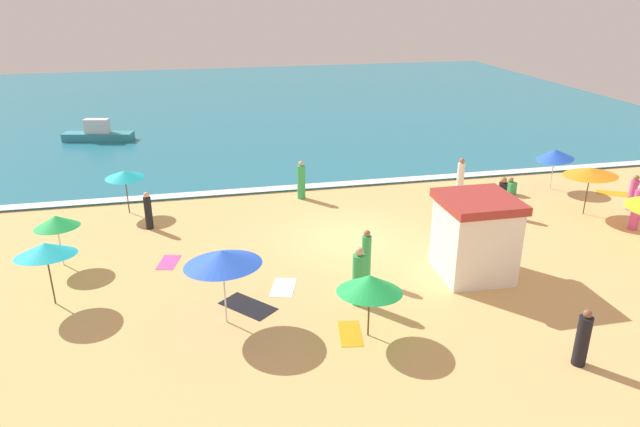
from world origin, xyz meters
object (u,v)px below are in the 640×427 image
(beachgoer_5, at_px, (366,256))
(beachgoer_6, at_px, (502,197))
(beachgoer_3, at_px, (510,187))
(small_boat_0, at_px, (98,134))
(beach_umbrella_0, at_px, (125,174))
(beachgoer_8, at_px, (359,278))
(beach_umbrella_6, at_px, (555,154))
(beachgoer_2, at_px, (633,193))
(beach_umbrella_7, at_px, (45,249))
(beachgoer_1, at_px, (301,181))
(beachgoer_7, at_px, (461,174))
(beach_umbrella_1, at_px, (222,258))
(beachgoer_4, at_px, (148,211))
(beach_umbrella_5, at_px, (591,172))
(beachgoer_0, at_px, (637,209))
(beachgoer_9, at_px, (583,339))
(beach_umbrella_3, at_px, (56,222))
(beach_umbrella_8, at_px, (370,284))
(lifeguard_cabana, at_px, (475,236))

(beachgoer_5, distance_m, beachgoer_6, 8.62)
(beachgoer_3, xyz_separation_m, small_boat_0, (-20.55, 14.48, 0.18))
(beach_umbrella_0, height_order, beachgoer_8, beachgoer_8)
(beach_umbrella_6, xyz_separation_m, beachgoer_2, (1.89, -3.27, -1.00))
(beach_umbrella_7, relative_size, beachgoer_1, 1.21)
(beach_umbrella_6, relative_size, beachgoer_1, 1.16)
(beachgoer_2, height_order, beachgoer_7, beachgoer_2)
(beach_umbrella_6, xyz_separation_m, beach_umbrella_7, (-21.57, -6.50, 0.13))
(beach_umbrella_1, xyz_separation_m, beach_umbrella_7, (-5.22, 2.23, -0.24))
(beach_umbrella_7, height_order, beachgoer_4, beach_umbrella_7)
(beach_umbrella_5, xyz_separation_m, beachgoer_8, (-11.74, -5.25, -1.02))
(beachgoer_2, relative_size, beachgoer_7, 1.04)
(beach_umbrella_5, relative_size, beachgoer_0, 1.62)
(beachgoer_8, height_order, small_boat_0, beachgoer_8)
(beach_umbrella_1, relative_size, beachgoer_0, 1.59)
(beachgoer_8, height_order, beachgoer_9, beachgoer_8)
(beach_umbrella_3, height_order, beachgoer_5, beach_umbrella_3)
(beach_umbrella_5, height_order, beach_umbrella_6, beach_umbrella_5)
(beachgoer_1, bearing_deg, beachgoer_5, -85.40)
(beach_umbrella_0, relative_size, beach_umbrella_5, 0.75)
(beach_umbrella_0, xyz_separation_m, small_boat_0, (-2.93, 13.10, -1.23))
(beach_umbrella_5, bearing_deg, beachgoer_8, -155.91)
(beachgoer_6, distance_m, small_boat_0, 25.22)
(beach_umbrella_0, distance_m, beachgoer_8, 12.41)
(beach_umbrella_3, distance_m, beachgoer_7, 18.12)
(beach_umbrella_8, relative_size, beachgoer_5, 1.35)
(small_boat_0, bearing_deg, beachgoer_1, -50.40)
(beachgoer_5, bearing_deg, small_boat_0, 118.12)
(beach_umbrella_6, xyz_separation_m, beach_umbrella_8, (-12.42, -10.31, -0.09))
(beach_umbrella_7, bearing_deg, beach_umbrella_3, 95.19)
(beachgoer_2, xyz_separation_m, beachgoer_7, (-6.23, 4.25, -0.03))
(lifeguard_cabana, height_order, beachgoer_7, lifeguard_cabana)
(beach_umbrella_8, xyz_separation_m, beachgoer_2, (14.31, 7.04, -0.91))
(beach_umbrella_3, distance_m, beach_umbrella_7, 2.84)
(beachgoer_7, bearing_deg, beach_umbrella_3, -165.11)
(beach_umbrella_8, xyz_separation_m, small_boat_0, (-10.47, 24.53, -1.14))
(beach_umbrella_0, relative_size, beachgoer_0, 1.21)
(beachgoer_1, height_order, beachgoer_4, beachgoer_1)
(beachgoer_0, xyz_separation_m, beachgoer_2, (1.43, 1.94, -0.13))
(beachgoer_1, height_order, beachgoer_7, beachgoer_1)
(beachgoer_0, distance_m, beachgoer_5, 12.11)
(lifeguard_cabana, xyz_separation_m, beachgoer_1, (-4.36, 8.76, -0.60))
(beach_umbrella_3, xyz_separation_m, beachgoer_6, (17.71, 1.05, -0.86))
(beach_umbrella_3, distance_m, beach_umbrella_8, 11.51)
(beach_umbrella_0, relative_size, beach_umbrella_7, 1.06)
(small_boat_0, bearing_deg, beach_umbrella_0, -77.38)
(beach_umbrella_0, xyz_separation_m, beach_umbrella_7, (-1.62, -7.62, 0.13))
(beach_umbrella_5, distance_m, beachgoer_1, 12.63)
(beach_umbrella_7, relative_size, beachgoer_4, 1.38)
(beach_umbrella_8, distance_m, beachgoer_5, 3.49)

